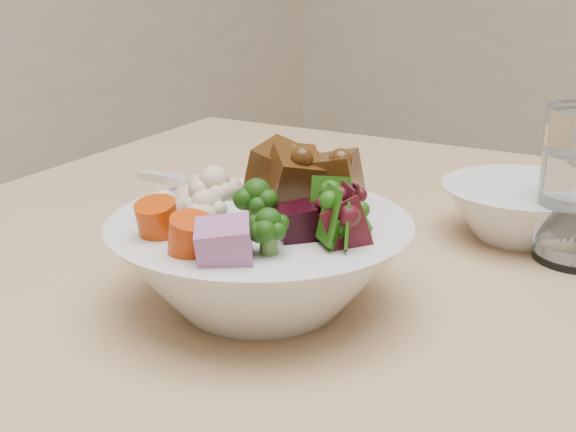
# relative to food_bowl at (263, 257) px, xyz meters

# --- Properties ---
(food_bowl) EXTENTS (0.21, 0.21, 0.11)m
(food_bowl) POSITION_rel_food_bowl_xyz_m (0.00, 0.00, 0.00)
(food_bowl) COLOR silver
(food_bowl) RESTS_ON dining_table
(soup_spoon) EXTENTS (0.11, 0.05, 0.02)m
(soup_spoon) POSITION_rel_food_bowl_xyz_m (-0.09, 0.01, 0.03)
(soup_spoon) COLOR silver
(soup_spoon) RESTS_ON food_bowl
(side_bowl) EXTENTS (0.14, 0.14, 0.05)m
(side_bowl) POSITION_rel_food_bowl_xyz_m (0.09, 0.24, -0.01)
(side_bowl) COLOR silver
(side_bowl) RESTS_ON dining_table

